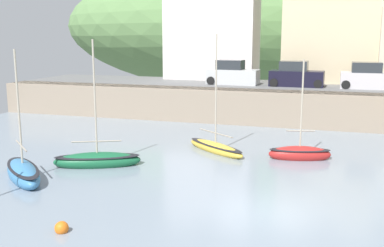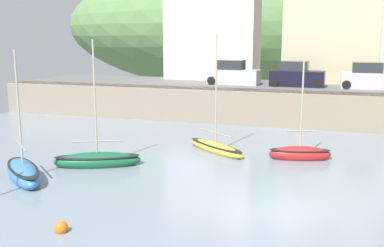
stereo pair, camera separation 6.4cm
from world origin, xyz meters
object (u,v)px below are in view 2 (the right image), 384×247
Objects in this scene: parked_car_near_slipway at (233,74)px; parked_car_end_of_row at (369,78)px; parked_car_by_wall at (297,76)px; mooring_buoy at (61,228)px; waterfront_building_centre at (335,18)px; fishing_boat_green at (216,147)px; sailboat_far_left at (97,160)px; dinghy_open_wooden at (300,153)px; rowboat_small_beached at (23,172)px; waterfront_building_left at (213,15)px.

parked_car_end_of_row is at bearing 3.07° from parked_car_near_slipway.
parked_car_by_wall is 9.03× the size of mooring_buoy.
mooring_buoy is (-0.34, -24.27, -3.07)m from parked_car_near_slipway.
waterfront_building_centre reaches higher than parked_car_end_of_row.
fishing_boat_green reaches higher than sailboat_far_left.
sailboat_far_left reaches higher than parked_car_by_wall.
dinghy_open_wooden is at bearing -93.99° from waterfront_building_centre.
dinghy_open_wooden is 13.14m from parked_car_by_wall.
sailboat_far_left is at bearing -116.26° from waterfront_building_centre.
parked_car_near_slipway is (5.11, 19.91, 2.88)m from rowboat_small_beached.
fishing_boat_green is at bearing -102.56° from parked_car_by_wall.
sailboat_far_left is 13.78× the size of mooring_buoy.
parked_car_end_of_row is 26.69m from mooring_buoy.
fishing_boat_green is at bearing -124.44° from parked_car_end_of_row.
sailboat_far_left is (-4.85, -4.45, 0.04)m from fishing_boat_green.
dinghy_open_wooden is at bearing 74.37° from rowboat_small_beached.
parked_car_by_wall is at bearing 77.51° from mooring_buoy.
waterfront_building_centre reaches higher than dinghy_open_wooden.
rowboat_small_beached is 1.45× the size of parked_car_end_of_row.
waterfront_building_centre is 2.50× the size of parked_car_by_wall.
rowboat_small_beached reaches higher than parked_car_near_slipway.
waterfront_building_centre is at bearing 0.00° from waterfront_building_left.
dinghy_open_wooden is (-1.20, -17.24, -7.39)m from waterfront_building_centre.
parked_car_near_slipway is at bearing 89.19° from mooring_buoy.
parked_car_by_wall is at bearing 179.65° from parked_car_end_of_row.
mooring_buoy is (-5.38, -24.27, -3.07)m from parked_car_by_wall.
waterfront_building_left is at bearing 142.81° from fishing_boat_green.
dinghy_open_wooden is 1.27× the size of parked_car_near_slipway.
waterfront_building_left is at bearing 180.00° from waterfront_building_centre.
sailboat_far_left is 17.50m from parked_car_near_slipway.
dinghy_open_wooden is 13.55m from rowboat_small_beached.
fishing_boat_green is (-4.56, 0.20, -0.04)m from dinghy_open_wooden.
waterfront_building_centre is (10.46, 0.00, -0.38)m from waterfront_building_left.
waterfront_building_left is 29.95m from mooring_buoy.
rowboat_small_beached is at bearing -128.13° from parked_car_end_of_row.
sailboat_far_left is at bearing -169.26° from dinghy_open_wooden.
parked_car_end_of_row is (5.29, 0.00, 0.00)m from parked_car_by_wall.
waterfront_building_left reaches higher than fishing_boat_green.
rowboat_small_beached is (-12.70, -24.41, -7.37)m from waterfront_building_centre.
parked_car_by_wall is (-2.56, -4.50, -4.49)m from waterfront_building_centre.
parked_car_by_wall is 25.05m from mooring_buoy.
parked_car_end_of_row is at bearing -58.76° from waterfront_building_centre.
rowboat_small_beached is at bearing -117.49° from waterfront_building_centre.
parked_car_near_slipway and parked_car_end_of_row have the same top height.
dinghy_open_wooden reaches higher than parked_car_near_slipway.
waterfront_building_left reaches higher than sailboat_far_left.
waterfront_building_left is 22.86m from sailboat_far_left.
rowboat_small_beached reaches higher than dinghy_open_wooden.
rowboat_small_beached is 6.46m from mooring_buoy.
mooring_buoy is at bearing -133.87° from dinghy_open_wooden.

